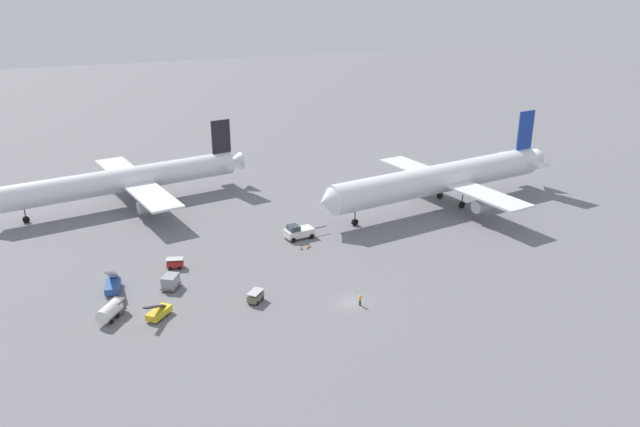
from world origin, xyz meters
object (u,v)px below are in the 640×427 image
at_px(traffic_cone_wingtip_starboard, 309,246).
at_px(gse_belt_loader_portside, 159,312).
at_px(gse_baggage_cart_trailing, 175,263).
at_px(ground_crew_wing_walker_right, 360,300).
at_px(gse_fuel_bowser_stubby, 111,310).
at_px(traffic_cone_nose_right, 308,247).
at_px(gse_baggage_cart_near_cluster, 256,297).
at_px(airliner_being_pushed, 441,179).
at_px(airliner_at_gate_left, 126,180).
at_px(traffic_cone_wingtip_port, 302,248).
at_px(gse_container_dolly_flat, 171,281).
at_px(pushback_tug, 298,232).
at_px(gse_stair_truck_yellow, 113,285).

bearing_deg(traffic_cone_wingtip_starboard, gse_belt_loader_portside, -153.19).
relative_size(gse_baggage_cart_trailing, traffic_cone_wingtip_starboard, 5.12).
bearing_deg(ground_crew_wing_walker_right, gse_fuel_bowser_stubby, 163.12).
distance_m(ground_crew_wing_walker_right, traffic_cone_nose_right, 21.76).
height_order(traffic_cone_nose_right, traffic_cone_wingtip_starboard, same).
distance_m(gse_belt_loader_portside, gse_baggage_cart_near_cluster, 13.91).
relative_size(airliner_being_pushed, gse_belt_loader_portside, 13.24).
relative_size(gse_baggage_cart_trailing, gse_baggage_cart_near_cluster, 1.01).
bearing_deg(airliner_at_gate_left, gse_fuel_bowser_stubby, -99.22).
bearing_deg(gse_fuel_bowser_stubby, traffic_cone_wingtip_port, 19.63).
height_order(gse_baggage_cart_near_cluster, traffic_cone_nose_right, gse_baggage_cart_near_cluster).
relative_size(gse_baggage_cart_trailing, traffic_cone_nose_right, 5.12).
relative_size(gse_container_dolly_flat, gse_fuel_bowser_stubby, 0.77).
relative_size(gse_baggage_cart_trailing, gse_container_dolly_flat, 0.79).
height_order(pushback_tug, gse_baggage_cart_near_cluster, pushback_tug).
height_order(gse_container_dolly_flat, traffic_cone_nose_right, gse_container_dolly_flat).
xyz_separation_m(gse_container_dolly_flat, traffic_cone_nose_right, (24.95, 5.60, -0.90)).
bearing_deg(airliner_being_pushed, gse_baggage_cart_trailing, -171.39).
distance_m(gse_belt_loader_portside, traffic_cone_wingtip_starboard, 32.08).
relative_size(ground_crew_wing_walker_right, traffic_cone_wingtip_port, 2.89).
xyz_separation_m(gse_fuel_bowser_stubby, gse_baggage_cart_near_cluster, (19.95, -3.27, -0.47)).
bearing_deg(gse_fuel_bowser_stubby, airliner_at_gate_left, 80.78).
bearing_deg(pushback_tug, gse_belt_loader_portside, -146.06).
relative_size(gse_container_dolly_flat, traffic_cone_wingtip_starboard, 6.47).
bearing_deg(gse_container_dolly_flat, traffic_cone_wingtip_starboard, 13.72).
height_order(gse_container_dolly_flat, traffic_cone_wingtip_port, gse_container_dolly_flat).
distance_m(gse_container_dolly_flat, ground_crew_wing_walker_right, 29.28).
height_order(gse_stair_truck_yellow, gse_fuel_bowser_stubby, gse_stair_truck_yellow).
xyz_separation_m(airliner_at_gate_left, pushback_tug, (26.59, -31.27, -4.04)).
bearing_deg(traffic_cone_nose_right, pushback_tug, 87.84).
height_order(gse_fuel_bowser_stubby, ground_crew_wing_walker_right, gse_fuel_bowser_stubby).
relative_size(gse_baggage_cart_trailing, ground_crew_wing_walker_right, 1.77).
bearing_deg(gse_container_dolly_flat, traffic_cone_nose_right, 12.66).
bearing_deg(gse_fuel_bowser_stubby, ground_crew_wing_walker_right, -16.88).
distance_m(gse_container_dolly_flat, traffic_cone_wingtip_port, 24.56).
xyz_separation_m(gse_belt_loader_portside, traffic_cone_wingtip_port, (26.99, 14.12, -0.55)).
bearing_deg(traffic_cone_wingtip_port, gse_fuel_bowser_stubby, -160.37).
distance_m(ground_crew_wing_walker_right, traffic_cone_wingtip_port, 22.02).
bearing_deg(gse_belt_loader_portside, gse_fuel_bowser_stubby, 159.03).
xyz_separation_m(pushback_tug, gse_baggage_cart_near_cluster, (-14.43, -19.99, -0.39)).
bearing_deg(gse_baggage_cart_trailing, airliner_at_gate_left, 95.48).
bearing_deg(ground_crew_wing_walker_right, airliner_at_gate_left, 113.97).
relative_size(gse_baggage_cart_trailing, gse_belt_loader_portside, 0.70).
distance_m(pushback_tug, ground_crew_wing_walker_right, 26.95).
height_order(pushback_tug, gse_baggage_cart_trailing, pushback_tug).
distance_m(airliner_at_gate_left, gse_baggage_cart_near_cluster, 52.87).
distance_m(gse_stair_truck_yellow, gse_fuel_bowser_stubby, 8.60).
height_order(airliner_being_pushed, traffic_cone_wingtip_port, airliner_being_pushed).
height_order(pushback_tug, gse_fuel_bowser_stubby, pushback_tug).
bearing_deg(gse_stair_truck_yellow, gse_belt_loader_portside, -64.70).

